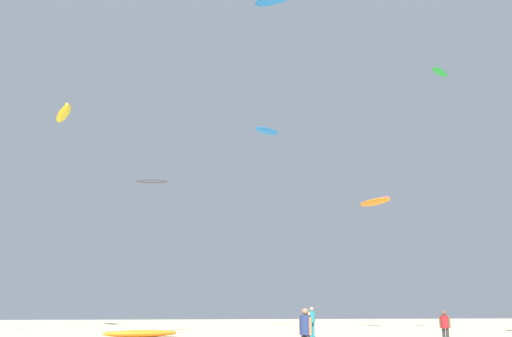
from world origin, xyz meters
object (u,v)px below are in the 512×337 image
(kite_aloft_2, at_px, (64,114))
(kite_aloft_9, at_px, (440,72))
(person_left, at_px, (445,325))
(person_foreground, at_px, (306,330))
(person_midground, at_px, (312,320))
(kite_aloft_0, at_px, (267,131))
(kite_grounded_mid, at_px, (141,333))
(kite_aloft_8, at_px, (152,181))
(kite_aloft_1, at_px, (375,202))

(kite_aloft_2, distance_m, kite_aloft_9, 30.47)
(person_left, bearing_deg, person_foreground, 170.15)
(person_midground, xyz_separation_m, kite_aloft_2, (-18.30, 11.33, 16.39))
(kite_aloft_0, bearing_deg, person_midground, -79.90)
(kite_grounded_mid, height_order, kite_aloft_9, kite_aloft_9)
(person_midground, bearing_deg, person_left, -0.80)
(kite_aloft_2, relative_size, kite_aloft_9, 2.11)
(kite_aloft_8, relative_size, kite_aloft_9, 1.06)
(kite_grounded_mid, relative_size, kite_aloft_1, 1.21)
(kite_aloft_2, xyz_separation_m, kite_aloft_9, (29.27, -8.35, 1.48))
(kite_aloft_1, xyz_separation_m, kite_aloft_8, (-17.91, -5.99, -0.07))
(kite_grounded_mid, bearing_deg, person_midground, -5.56)
(kite_grounded_mid, xyz_separation_m, kite_aloft_1, (17.86, 9.10, 9.95))
(person_midground, bearing_deg, kite_aloft_8, -150.28)
(kite_grounded_mid, bearing_deg, person_foreground, -64.16)
(person_midground, height_order, kite_aloft_0, kite_aloft_0)
(kite_aloft_2, relative_size, kite_aloft_8, 2.00)
(kite_aloft_1, distance_m, kite_aloft_2, 27.10)
(person_foreground, relative_size, kite_aloft_8, 0.78)
(person_foreground, xyz_separation_m, person_left, (8.24, 6.68, -0.10))
(person_left, distance_m, kite_aloft_8, 20.81)
(kite_aloft_9, bearing_deg, kite_aloft_8, 176.99)
(person_foreground, relative_size, kite_aloft_2, 0.39)
(person_foreground, height_order, kite_aloft_8, kite_aloft_8)
(person_left, xyz_separation_m, kite_aloft_2, (-23.42, 18.01, 16.48))
(kite_aloft_0, distance_m, kite_aloft_1, 10.85)
(kite_grounded_mid, bearing_deg, kite_aloft_1, 27.00)
(person_midground, xyz_separation_m, kite_aloft_9, (10.97, 2.98, 17.87))
(person_midground, bearing_deg, kite_aloft_9, 66.97)
(person_midground, distance_m, kite_aloft_8, 14.23)
(kite_aloft_0, height_order, kite_aloft_9, kite_aloft_9)
(person_left, bearing_deg, kite_aloft_8, 95.87)
(kite_aloft_0, relative_size, kite_aloft_1, 0.64)
(kite_aloft_2, bearing_deg, kite_aloft_9, -15.92)
(person_left, height_order, kite_aloft_1, kite_aloft_1)
(kite_grounded_mid, relative_size, kite_aloft_2, 1.02)
(person_foreground, height_order, kite_aloft_2, kite_aloft_2)
(person_midground, xyz_separation_m, person_left, (5.12, -6.68, -0.09))
(kite_grounded_mid, relative_size, kite_aloft_0, 1.89)
(person_midground, relative_size, kite_aloft_2, 0.39)
(person_left, xyz_separation_m, kite_grounded_mid, (-15.19, 7.66, -0.67))
(kite_aloft_0, bearing_deg, kite_aloft_2, 170.20)
(person_midground, distance_m, kite_aloft_9, 21.18)
(kite_aloft_0, height_order, kite_aloft_8, kite_aloft_0)
(person_left, relative_size, kite_grounded_mid, 0.35)
(person_left, xyz_separation_m, kite_aloft_0, (-6.62, 15.11, 14.62))
(person_foreground, xyz_separation_m, kite_aloft_1, (10.92, 23.44, 9.17))
(kite_aloft_8, bearing_deg, kite_aloft_0, 26.73)
(kite_aloft_1, height_order, kite_aloft_9, kite_aloft_9)
(kite_grounded_mid, height_order, kite_aloft_2, kite_aloft_2)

